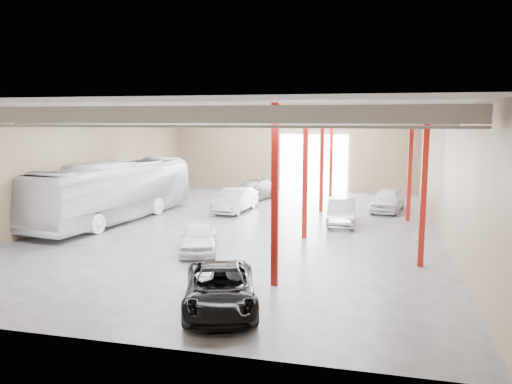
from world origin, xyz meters
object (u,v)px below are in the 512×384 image
at_px(car_row_c, 253,190).
at_px(car_right_near, 342,212).
at_px(car_right_far, 388,200).
at_px(car_row_b, 235,200).
at_px(black_sedan, 220,288).
at_px(car_row_a, 198,237).
at_px(coach_bus, 115,191).

distance_m(car_row_c, car_right_near, 10.75).
xyz_separation_m(car_right_near, car_right_far, (2.80, 5.20, 0.05)).
bearing_deg(car_row_c, car_row_b, -72.73).
bearing_deg(black_sedan, car_row_a, 97.89).
xyz_separation_m(car_row_a, car_right_far, (9.10, 13.20, 0.08)).
bearing_deg(black_sedan, car_right_far, 55.85).
bearing_deg(car_right_near, black_sedan, -103.40).
height_order(car_row_c, car_right_far, car_right_far).
relative_size(car_row_b, car_row_c, 0.91).
bearing_deg(coach_bus, car_row_b, 43.57).
relative_size(coach_bus, car_row_c, 2.49).
height_order(coach_bus, car_right_near, coach_bus).
distance_m(car_row_a, car_row_c, 15.75).
xyz_separation_m(black_sedan, car_row_b, (-4.50, 17.30, 0.09)).
bearing_deg(car_right_far, car_row_a, -114.23).
bearing_deg(car_row_b, car_right_near, -12.51).
bearing_deg(car_right_near, coach_bus, -173.06).
height_order(coach_bus, car_row_c, coach_bus).
relative_size(black_sedan, car_right_near, 1.12).
xyz_separation_m(coach_bus, car_right_far, (16.80, 7.39, -1.07)).
xyz_separation_m(car_row_b, car_row_c, (0.00, 5.20, -0.03)).
distance_m(coach_bus, car_row_c, 11.88).
xyz_separation_m(coach_bus, black_sedan, (11.00, -12.61, -1.15)).
xyz_separation_m(coach_bus, car_row_b, (6.50, 4.69, -1.06)).
xyz_separation_m(car_row_a, car_right_near, (6.30, 8.00, 0.03)).
bearing_deg(car_right_near, car_right_far, 59.76).
bearing_deg(car_row_a, car_right_near, 34.04).
bearing_deg(car_right_far, car_right_near, -107.96).
bearing_deg(car_row_b, car_row_a, -77.54).
bearing_deg(car_row_b, car_row_c, 95.92).
height_order(car_row_b, car_row_c, car_row_b).
distance_m(car_row_a, car_right_near, 10.18).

